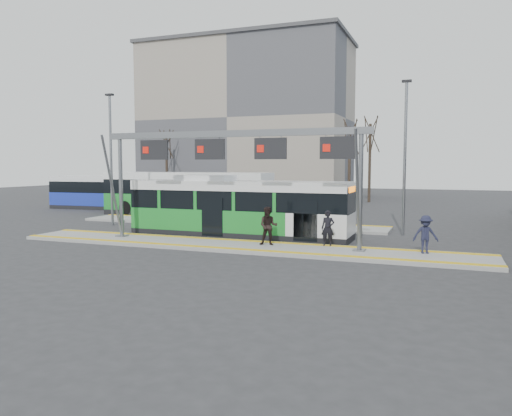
{
  "coord_description": "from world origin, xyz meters",
  "views": [
    {
      "loc": [
        8.87,
        -20.76,
        3.8
      ],
      "look_at": [
        -0.22,
        3.0,
        1.57
      ],
      "focal_mm": 35.0,
      "sensor_mm": 36.0,
      "label": 1
    }
  ],
  "objects_px": {
    "gantry": "(232,153)",
    "hero_bus": "(239,209)",
    "passenger_c": "(425,234)",
    "passenger_b": "(268,226)",
    "passenger_a": "(328,228)"
  },
  "relations": [
    {
      "from": "hero_bus",
      "to": "passenger_a",
      "type": "bearing_deg",
      "value": -22.56
    },
    {
      "from": "gantry",
      "to": "passenger_a",
      "type": "distance_m",
      "value": 5.52
    },
    {
      "from": "hero_bus",
      "to": "passenger_b",
      "type": "distance_m",
      "value": 4.02
    },
    {
      "from": "hero_bus",
      "to": "passenger_c",
      "type": "xyz_separation_m",
      "value": [
        9.42,
        -2.61,
        -0.55
      ]
    },
    {
      "from": "gantry",
      "to": "hero_bus",
      "type": "relative_size",
      "value": 1.1
    },
    {
      "from": "passenger_b",
      "to": "passenger_a",
      "type": "bearing_deg",
      "value": 4.48
    },
    {
      "from": "gantry",
      "to": "passenger_c",
      "type": "distance_m",
      "value": 9.13
    },
    {
      "from": "gantry",
      "to": "passenger_b",
      "type": "distance_m",
      "value": 3.72
    },
    {
      "from": "gantry",
      "to": "hero_bus",
      "type": "bearing_deg",
      "value": 107.44
    },
    {
      "from": "gantry",
      "to": "passenger_b",
      "type": "relative_size",
      "value": 7.46
    },
    {
      "from": "hero_bus",
      "to": "passenger_c",
      "type": "relative_size",
      "value": 7.51
    },
    {
      "from": "gantry",
      "to": "passenger_c",
      "type": "height_order",
      "value": "gantry"
    },
    {
      "from": "passenger_a",
      "to": "passenger_b",
      "type": "height_order",
      "value": "passenger_b"
    },
    {
      "from": "passenger_b",
      "to": "passenger_c",
      "type": "xyz_separation_m",
      "value": [
        6.72,
        0.33,
        -0.09
      ]
    },
    {
      "from": "hero_bus",
      "to": "passenger_b",
      "type": "relative_size",
      "value": 6.76
    }
  ]
}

